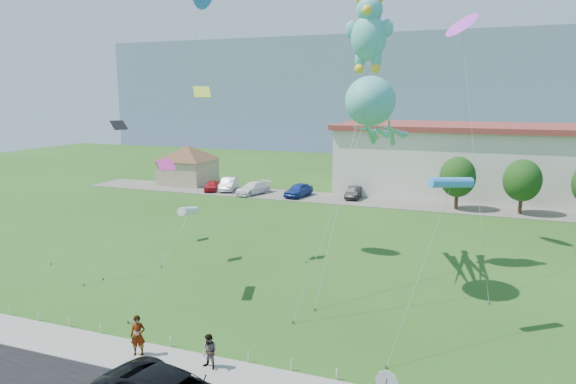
% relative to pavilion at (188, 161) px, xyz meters
% --- Properties ---
extents(ground, '(160.00, 160.00, 0.00)m').
position_rel_pavilion_xyz_m(ground, '(24.00, -38.00, -3.02)').
color(ground, '#264A14').
rests_on(ground, ground).
extents(sidewalk, '(80.00, 2.50, 0.10)m').
position_rel_pavilion_xyz_m(sidewalk, '(24.00, -40.75, -2.97)').
color(sidewalk, gray).
rests_on(sidewalk, ground).
extents(parking_strip, '(70.00, 6.00, 0.06)m').
position_rel_pavilion_xyz_m(parking_strip, '(24.00, -3.00, -2.99)').
color(parking_strip, '#59544C').
rests_on(parking_strip, ground).
extents(hill_ridge, '(160.00, 50.00, 25.00)m').
position_rel_pavilion_xyz_m(hill_ridge, '(24.00, 82.00, 9.48)').
color(hill_ridge, slate).
rests_on(hill_ridge, ground).
extents(pavilion, '(9.20, 9.20, 5.00)m').
position_rel_pavilion_xyz_m(pavilion, '(0.00, 0.00, 0.00)').
color(pavilion, tan).
rests_on(pavilion, ground).
extents(rope_fence, '(26.05, 0.05, 0.50)m').
position_rel_pavilion_xyz_m(rope_fence, '(24.00, -39.30, -2.77)').
color(rope_fence, white).
rests_on(rope_fence, ground).
extents(tree_near, '(3.60, 3.60, 5.47)m').
position_rel_pavilion_xyz_m(tree_near, '(34.00, -4.00, 0.36)').
color(tree_near, '#3F2B19').
rests_on(tree_near, ground).
extents(tree_mid, '(3.60, 3.60, 5.47)m').
position_rel_pavilion_xyz_m(tree_mid, '(40.00, -4.00, 0.36)').
color(tree_mid, '#3F2B19').
rests_on(tree_mid, ground).
extents(pedestrian_left, '(0.79, 0.66, 1.84)m').
position_rel_pavilion_xyz_m(pedestrian_left, '(22.19, -40.59, -2.00)').
color(pedestrian_left, gray).
rests_on(pedestrian_left, sidewalk).
extents(pedestrian_right, '(0.83, 0.70, 1.52)m').
position_rel_pavilion_xyz_m(pedestrian_right, '(25.75, -40.50, -2.16)').
color(pedestrian_right, gray).
rests_on(pedestrian_right, sidewalk).
extents(parked_car_red, '(2.53, 3.93, 1.25)m').
position_rel_pavilion_xyz_m(parked_car_red, '(5.49, -3.64, -2.34)').
color(parked_car_red, red).
rests_on(parked_car_red, parking_strip).
extents(parked_car_silver, '(2.74, 4.97, 1.55)m').
position_rel_pavilion_xyz_m(parked_car_silver, '(7.32, -2.62, -2.19)').
color(parked_car_silver, silver).
rests_on(parked_car_silver, parking_strip).
extents(parked_car_white, '(3.44, 5.20, 1.40)m').
position_rel_pavilion_xyz_m(parked_car_white, '(11.12, -3.82, -2.26)').
color(parked_car_white, white).
rests_on(parked_car_white, parking_strip).
extents(parked_car_blue, '(2.59, 4.75, 1.53)m').
position_rel_pavilion_xyz_m(parked_car_blue, '(16.66, -3.37, -2.20)').
color(parked_car_blue, navy).
rests_on(parked_car_blue, parking_strip).
extents(parked_car_black, '(1.51, 3.99, 1.30)m').
position_rel_pavilion_xyz_m(parked_car_black, '(22.87, -2.13, -2.31)').
color(parked_car_black, black).
rests_on(parked_car_black, parking_strip).
extents(octopus_kite, '(3.96, 12.60, 12.62)m').
position_rel_pavilion_xyz_m(octopus_kite, '(30.01, -27.94, 7.46)').
color(octopus_kite, teal).
rests_on(octopus_kite, ground).
extents(teddy_bear_kite, '(3.13, 9.88, 17.92)m').
position_rel_pavilion_xyz_m(teddy_bear_kite, '(28.75, -24.22, 12.54)').
color(teddy_bear_kite, teal).
rests_on(teddy_bear_kite, ground).
extents(small_kite_black, '(1.50, 7.74, 9.69)m').
position_rel_pavilion_xyz_m(small_kite_black, '(9.36, -25.91, 5.22)').
color(small_kite_black, black).
rests_on(small_kite_black, ground).
extents(small_kite_purple, '(3.71, 9.53, 16.96)m').
position_rel_pavilion_xyz_m(small_kite_purple, '(34.29, -20.17, 12.86)').
color(small_kite_purple, '#C637DE').
rests_on(small_kite_purple, ground).
extents(small_kite_pink, '(2.78, 7.03, 7.26)m').
position_rel_pavilion_xyz_m(small_kite_pink, '(15.49, -28.82, 3.13)').
color(small_kite_pink, '#D42F96').
rests_on(small_kite_pink, ground).
extents(small_kite_white, '(1.23, 5.85, 5.44)m').
position_rel_pavilion_xyz_m(small_kite_white, '(20.47, -33.28, 1.94)').
color(small_kite_white, white).
rests_on(small_kite_white, ground).
extents(small_kite_cyan, '(2.29, 6.11, 7.89)m').
position_rel_pavilion_xyz_m(small_kite_cyan, '(34.73, -32.82, 4.37)').
color(small_kite_cyan, '#3086D8').
rests_on(small_kite_cyan, ground).
extents(small_kite_yellow, '(4.67, 6.94, 12.21)m').
position_rel_pavilion_xyz_m(small_kite_yellow, '(17.53, -27.79, 7.33)').
color(small_kite_yellow, '#C8DC33').
rests_on(small_kite_yellow, ground).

